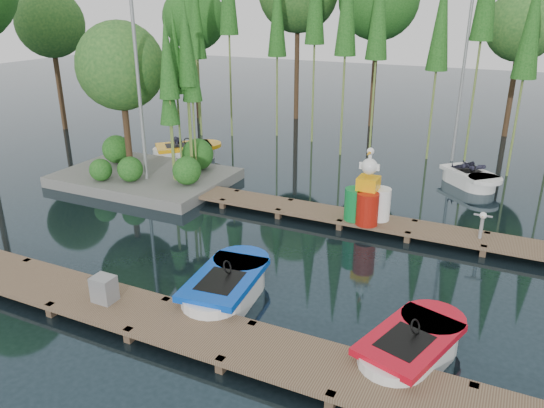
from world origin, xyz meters
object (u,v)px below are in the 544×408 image
at_px(utility_cabinet, 104,289).
at_px(yellow_barrel, 368,205).
at_px(island, 136,96).
at_px(drum_cluster, 368,200).
at_px(boat_blue, 226,288).
at_px(boat_red, 411,349).
at_px(boat_yellow_far, 185,152).

relative_size(utility_cabinet, yellow_barrel, 0.68).
distance_m(island, utility_cabinet, 9.69).
bearing_deg(island, drum_cluster, -6.00).
xyz_separation_m(island, yellow_barrel, (9.01, -0.79, -2.46)).
height_order(boat_blue, drum_cluster, drum_cluster).
height_order(boat_blue, boat_red, boat_blue).
bearing_deg(boat_blue, boat_red, -11.78).
xyz_separation_m(boat_yellow_far, drum_cluster, (9.20, -3.99, 0.64)).
distance_m(island, drum_cluster, 9.35).
bearing_deg(boat_yellow_far, utility_cabinet, -87.04).
relative_size(boat_yellow_far, yellow_barrel, 3.59).
relative_size(boat_red, yellow_barrel, 3.57).
xyz_separation_m(boat_blue, boat_red, (4.29, -0.43, -0.02)).
height_order(utility_cabinet, drum_cluster, drum_cluster).
xyz_separation_m(utility_cabinet, yellow_barrel, (3.86, 7.00, 0.14)).
height_order(island, boat_yellow_far, island).
relative_size(island, drum_cluster, 3.03).
xyz_separation_m(utility_cabinet, drum_cluster, (3.88, 6.84, 0.36)).
xyz_separation_m(boat_red, utility_cabinet, (-6.39, -1.20, 0.32)).
bearing_deg(boat_yellow_far, boat_red, -62.61).
xyz_separation_m(boat_yellow_far, yellow_barrel, (9.18, -3.83, 0.41)).
relative_size(boat_red, utility_cabinet, 5.23).
xyz_separation_m(boat_yellow_far, utility_cabinet, (5.32, -10.83, 0.28)).
xyz_separation_m(boat_red, yellow_barrel, (-2.54, 5.80, 0.45)).
bearing_deg(drum_cluster, yellow_barrel, 98.80).
xyz_separation_m(boat_blue, boat_yellow_far, (-7.42, 9.20, 0.02)).
height_order(boat_blue, boat_yellow_far, boat_yellow_far).
bearing_deg(utility_cabinet, drum_cluster, 60.41).
bearing_deg(boat_yellow_far, island, -110.01).
xyz_separation_m(boat_blue, utility_cabinet, (-2.10, -1.63, 0.30)).
distance_m(boat_blue, boat_red, 4.31).
height_order(boat_yellow_far, yellow_barrel, boat_yellow_far).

